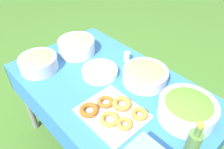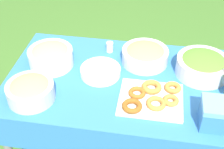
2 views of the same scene
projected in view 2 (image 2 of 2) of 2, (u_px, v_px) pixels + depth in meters
name	position (u px, v px, depth m)	size (l,w,h in m)	color
picnic_table	(121.00, 91.00, 2.02)	(1.45, 0.88, 0.76)	#2D6BB2
salad_bowl	(203.00, 65.00, 1.96)	(0.33, 0.33, 0.13)	silver
pasta_bowl	(51.00, 56.00, 2.03)	(0.29, 0.29, 0.14)	white
donut_platter	(152.00, 97.00, 1.80)	(0.37, 0.33, 0.05)	silver
plate_stack	(100.00, 71.00, 1.98)	(0.26, 0.26, 0.05)	white
bread_bowl	(30.00, 90.00, 1.78)	(0.27, 0.27, 0.13)	#B2B7BC
fruit_bowl	(145.00, 55.00, 2.07)	(0.31, 0.31, 0.12)	silver
cooler_box	(219.00, 114.00, 1.62)	(0.20, 0.16, 0.15)	#3372B7
salt_shaker	(110.00, 47.00, 2.18)	(0.05, 0.05, 0.07)	white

